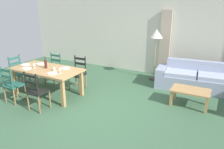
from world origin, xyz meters
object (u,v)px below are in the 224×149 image
at_px(dining_chair_near_right, 36,91).
at_px(wine_glass_near_left, 34,64).
at_px(coffee_cup_primary, 54,69).
at_px(standing_lamp, 156,37).
at_px(couch, 197,79).
at_px(wine_bottle, 46,64).
at_px(wine_glass_near_right, 60,69).
at_px(dining_chair_near_left, 12,85).
at_px(dining_table, 47,72).
at_px(coffee_table, 190,92).
at_px(dining_chair_head_west, 19,72).
at_px(dining_chair_far_left, 54,69).
at_px(dining_chair_far_right, 78,73).

bearing_deg(dining_chair_near_right, wine_glass_near_left, 137.31).
bearing_deg(coffee_cup_primary, standing_lamp, 53.98).
bearing_deg(couch, wine_glass_near_left, -147.14).
bearing_deg(wine_bottle, wine_glass_near_right, -14.07).
xyz_separation_m(wine_glass_near_right, coffee_cup_primary, (-0.27, 0.08, -0.07)).
relative_size(dining_chair_near_left, dining_chair_near_right, 1.00).
bearing_deg(dining_table, dining_chair_near_right, -62.40).
distance_m(dining_chair_near_left, wine_glass_near_right, 1.27).
height_order(dining_table, wine_glass_near_left, wine_glass_near_left).
xyz_separation_m(coffee_table, standing_lamp, (-1.35, 1.40, 1.06)).
relative_size(wine_bottle, wine_glass_near_right, 1.96).
xyz_separation_m(dining_chair_head_west, standing_lamp, (3.32, 2.53, 0.93)).
bearing_deg(couch, dining_chair_near_right, -134.91).
relative_size(dining_chair_near_right, wine_bottle, 3.04).
relative_size(dining_table, coffee_cup_primary, 21.11).
bearing_deg(dining_chair_far_left, dining_table, -59.64).
bearing_deg(wine_glass_near_right, wine_bottle, 165.93).
relative_size(dining_chair_near_right, coffee_cup_primary, 10.67).
xyz_separation_m(dining_chair_head_west, coffee_cup_primary, (1.44, -0.05, 0.32)).
bearing_deg(dining_table, dining_chair_far_left, 120.36).
bearing_deg(dining_chair_near_left, standing_lamp, 51.55).
xyz_separation_m(wine_bottle, coffee_table, (3.58, 1.11, -0.51)).
distance_m(dining_chair_far_right, coffee_cup_primary, 0.88).
xyz_separation_m(dining_table, couch, (3.54, 2.35, -0.37)).
bearing_deg(coffee_table, couch, 90.51).
distance_m(dining_chair_near_left, wine_bottle, 0.97).
relative_size(dining_chair_far_right, wine_glass_near_left, 5.96).
bearing_deg(dining_table, wine_bottle, 144.31).
height_order(coffee_cup_primary, coffee_table, coffee_cup_primary).
relative_size(dining_chair_near_right, dining_chair_head_west, 1.00).
xyz_separation_m(wine_glass_near_right, coffee_table, (2.96, 1.26, -0.51)).
relative_size(wine_glass_near_right, coffee_cup_primary, 1.79).
distance_m(dining_chair_near_left, dining_chair_far_right, 1.78).
bearing_deg(wine_glass_near_left, coffee_cup_primary, 7.66).
xyz_separation_m(dining_table, dining_chair_far_right, (0.48, 0.75, -0.19)).
bearing_deg(dining_chair_near_left, couch, 38.19).
bearing_deg(dining_chair_far_right, dining_table, -122.44).
bearing_deg(coffee_table, coffee_cup_primary, -159.91).
height_order(dining_chair_far_left, couch, dining_chair_far_left).
bearing_deg(wine_glass_near_right, dining_table, 167.28).
relative_size(wine_bottle, coffee_table, 0.35).
distance_m(dining_chair_near_right, wine_glass_near_right, 0.78).
bearing_deg(couch, dining_chair_head_west, -153.26).
distance_m(dining_chair_far_left, standing_lamp, 3.32).
relative_size(dining_chair_head_west, wine_glass_near_left, 5.96).
distance_m(dining_chair_head_west, wine_bottle, 1.16).
distance_m(dining_chair_far_left, wine_bottle, 0.89).
bearing_deg(wine_glass_near_right, dining_chair_near_left, -147.85).
bearing_deg(dining_chair_far_left, wine_bottle, -60.78).
distance_m(dining_table, coffee_table, 3.74).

